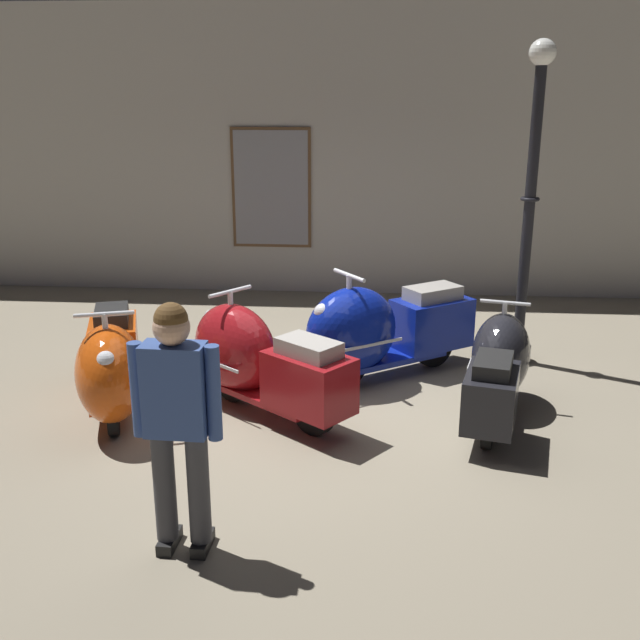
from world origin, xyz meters
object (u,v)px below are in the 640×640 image
object	(u,v)px
scooter_3	(498,368)
visitor_0	(177,413)
scooter_2	(377,330)
scooter_0	(112,366)
scooter_1	(256,360)
lamppost	(529,207)

from	to	relation	value
scooter_3	visitor_0	distance (m)	3.14
scooter_2	scooter_0	bearing A→B (deg)	-9.89
scooter_2	scooter_3	bearing A→B (deg)	108.29
scooter_2	scooter_1	bearing A→B (deg)	3.31
scooter_2	scooter_3	distance (m)	1.31
scooter_0	lamppost	world-z (taller)	lamppost
scooter_3	scooter_0	bearing A→B (deg)	108.78
scooter_3	lamppost	bearing A→B (deg)	-3.46
scooter_0	visitor_0	world-z (taller)	visitor_0
scooter_1	lamppost	distance (m)	3.16
lamppost	scooter_0	bearing A→B (deg)	-155.59
scooter_1	scooter_3	distance (m)	2.11
scooter_2	visitor_0	size ratio (longest dim) A/B	1.12
scooter_0	scooter_3	xyz separation A→B (m)	(3.33, 0.29, -0.04)
scooter_3	visitor_0	world-z (taller)	visitor_0
scooter_0	lamppost	distance (m)	4.30
scooter_2	visitor_0	distance (m)	3.19
scooter_1	lamppost	bearing A→B (deg)	-111.59
scooter_1	scooter_2	size ratio (longest dim) A/B	0.93
visitor_0	scooter_0	bearing A→B (deg)	32.86
scooter_3	lamppost	size ratio (longest dim) A/B	0.52
scooter_1	scooter_3	size ratio (longest dim) A/B	1.01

